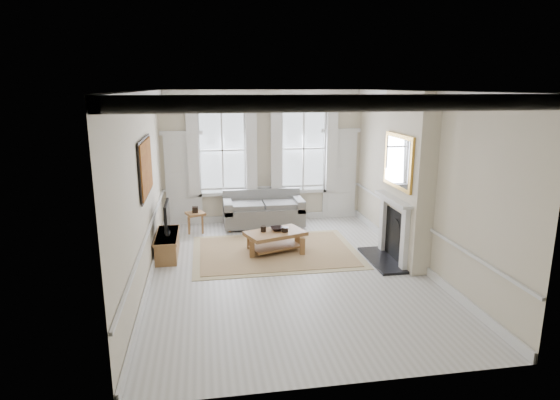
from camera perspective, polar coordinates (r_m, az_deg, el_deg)
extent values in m
plane|color=#B7B5AD|center=(9.14, 0.94, -8.63)|extent=(7.20, 7.20, 0.00)
plane|color=white|center=(8.46, 1.03, 13.20)|extent=(7.20, 7.20, 0.00)
plane|color=beige|center=(12.15, -2.07, 5.29)|extent=(5.20, 0.00, 5.20)
plane|color=beige|center=(8.57, -16.38, 1.20)|extent=(0.00, 7.20, 7.20)
plane|color=beige|center=(9.45, 16.70, 2.30)|extent=(0.00, 7.20, 7.20)
cube|color=silver|center=(12.12, -11.69, 2.35)|extent=(0.90, 0.08, 2.30)
cube|color=silver|center=(12.62, 7.26, 2.98)|extent=(0.90, 0.08, 2.30)
cube|color=#AD681D|center=(8.80, -16.05, 3.86)|extent=(0.05, 1.66, 1.06)
cube|color=beige|center=(9.55, 15.24, 2.52)|extent=(0.35, 1.70, 3.38)
cube|color=black|center=(9.84, 12.36, -7.14)|extent=(0.55, 1.50, 0.05)
cube|color=silver|center=(9.26, 14.93, -5.02)|extent=(0.10, 0.18, 1.15)
cube|color=silver|center=(10.22, 12.43, -3.10)|extent=(0.10, 0.18, 1.15)
cube|color=silver|center=(9.53, 13.58, 0.12)|extent=(0.20, 1.45, 0.06)
cube|color=black|center=(9.76, 13.85, -4.14)|extent=(0.02, 0.92, 1.00)
cube|color=#BE8D34|center=(9.41, 14.18, 4.58)|extent=(0.06, 1.26, 1.06)
cube|color=slate|center=(11.89, -2.04, -1.85)|extent=(2.00, 0.97, 0.45)
cube|color=slate|center=(12.17, -2.29, 0.39)|extent=(2.00, 0.20, 0.44)
cube|color=slate|center=(11.75, -6.41, -0.78)|extent=(0.20, 0.97, 0.30)
cube|color=slate|center=(11.97, 2.22, -0.43)|extent=(0.20, 0.97, 0.30)
cylinder|color=brown|center=(11.54, -6.14, -3.69)|extent=(0.06, 0.06, 0.08)
cylinder|color=brown|center=(12.45, 1.77, -2.32)|extent=(0.06, 0.06, 0.08)
cube|color=brown|center=(11.54, -10.28, -1.64)|extent=(0.52, 0.52, 0.06)
cube|color=brown|center=(11.46, -11.00, -3.06)|extent=(0.05, 0.05, 0.43)
cube|color=brown|center=(11.46, -9.48, -3.01)|extent=(0.05, 0.05, 0.43)
cube|color=brown|center=(11.76, -10.96, -2.64)|extent=(0.05, 0.05, 0.43)
cube|color=brown|center=(11.75, -9.48, -2.59)|extent=(0.05, 0.05, 0.43)
cube|color=#A78156|center=(10.12, -0.57, -6.30)|extent=(3.50, 2.60, 0.02)
cube|color=brown|center=(9.99, -0.57, -4.10)|extent=(1.39, 1.08, 0.08)
cube|color=brown|center=(9.76, -3.33, -5.99)|extent=(0.10, 0.10, 0.38)
cube|color=brown|center=(9.91, 2.60, -5.67)|extent=(0.10, 0.10, 0.38)
cube|color=brown|center=(10.24, -3.64, -5.03)|extent=(0.10, 0.10, 0.38)
cube|color=brown|center=(10.39, 2.01, -4.74)|extent=(0.10, 0.10, 0.38)
cylinder|color=black|center=(9.97, -2.04, -3.54)|extent=(0.12, 0.12, 0.12)
cylinder|color=black|center=(9.94, 0.61, -3.63)|extent=(0.15, 0.15, 0.10)
imported|color=black|center=(10.07, -0.38, -3.51)|extent=(0.33, 0.33, 0.07)
cube|color=brown|center=(10.13, -13.55, -5.34)|extent=(0.42, 1.32, 0.47)
cube|color=black|center=(10.05, -13.51, -3.99)|extent=(0.08, 0.30, 0.03)
cube|color=black|center=(9.94, -13.64, -1.85)|extent=(0.05, 0.90, 0.55)
cube|color=black|center=(9.94, -13.47, -1.84)|extent=(0.01, 0.83, 0.49)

